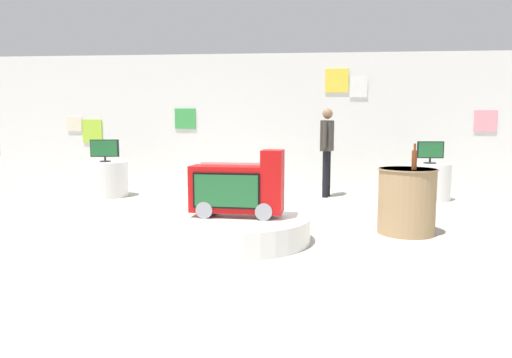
# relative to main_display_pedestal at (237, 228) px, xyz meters

# --- Properties ---
(ground_plane) EXTENTS (30.00, 30.00, 0.00)m
(ground_plane) POSITION_rel_main_display_pedestal_xyz_m (0.15, 0.33, -0.15)
(ground_plane) COLOR #B2ADA3
(back_wall_display) EXTENTS (12.77, 0.13, 2.99)m
(back_wall_display) POSITION_rel_main_display_pedestal_xyz_m (0.15, 4.90, 1.35)
(back_wall_display) COLOR silver
(back_wall_display) RESTS_ON ground
(main_display_pedestal) EXTENTS (1.76, 1.76, 0.30)m
(main_display_pedestal) POSITION_rel_main_display_pedestal_xyz_m (0.00, 0.00, 0.00)
(main_display_pedestal) COLOR silver
(main_display_pedestal) RESTS_ON ground
(novelty_firetruck_tv) EXTENTS (1.13, 0.50, 0.80)m
(novelty_firetruck_tv) POSITION_rel_main_display_pedestal_xyz_m (0.02, -0.01, 0.48)
(novelty_firetruck_tv) COLOR gray
(novelty_firetruck_tv) RESTS_ON main_display_pedestal
(display_pedestal_left_rear) EXTENTS (0.85, 0.85, 0.69)m
(display_pedestal_left_rear) POSITION_rel_main_display_pedestal_xyz_m (-2.99, 3.25, 0.20)
(display_pedestal_left_rear) COLOR silver
(display_pedestal_left_rear) RESTS_ON ground
(tv_on_left_rear) EXTENTS (0.54, 0.21, 0.44)m
(tv_on_left_rear) POSITION_rel_main_display_pedestal_xyz_m (-2.99, 3.24, 0.78)
(tv_on_left_rear) COLOR black
(tv_on_left_rear) RESTS_ON display_pedestal_left_rear
(display_pedestal_center_rear) EXTENTS (0.77, 0.77, 0.69)m
(display_pedestal_center_rear) POSITION_rel_main_display_pedestal_xyz_m (3.25, 3.30, 0.20)
(display_pedestal_center_rear) COLOR silver
(display_pedestal_center_rear) RESTS_ON ground
(tv_on_center_rear) EXTENTS (0.48, 0.23, 0.41)m
(tv_on_center_rear) POSITION_rel_main_display_pedestal_xyz_m (3.25, 3.30, 0.76)
(tv_on_center_rear) COLOR black
(tv_on_center_rear) RESTS_ON display_pedestal_center_rear
(side_table_round) EXTENTS (0.74, 0.74, 0.84)m
(side_table_round) POSITION_rel_main_display_pedestal_xyz_m (2.12, 0.52, 0.28)
(side_table_round) COLOR #9E7F56
(side_table_round) RESTS_ON ground
(bottle_on_side_table) EXTENTS (0.06, 0.06, 0.32)m
(bottle_on_side_table) POSITION_rel_main_display_pedestal_xyz_m (2.16, 0.38, 0.82)
(bottle_on_side_table) COLOR brown
(bottle_on_side_table) RESTS_ON side_table_round
(shopper_browsing_near_truck) EXTENTS (0.30, 0.54, 1.72)m
(shopper_browsing_near_truck) POSITION_rel_main_display_pedestal_xyz_m (1.35, 3.54, 0.86)
(shopper_browsing_near_truck) COLOR black
(shopper_browsing_near_truck) RESTS_ON ground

